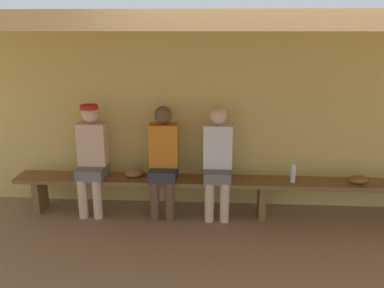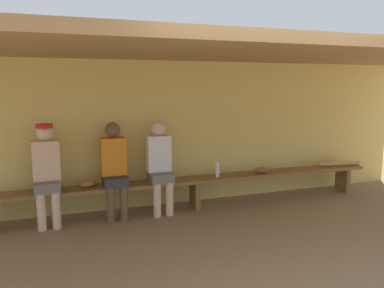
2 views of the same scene
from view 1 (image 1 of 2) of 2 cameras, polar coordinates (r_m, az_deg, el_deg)
back_wall at (r=5.21m, az=9.63°, el=3.35°), size 8.00×0.20×2.20m
dugout_roof at (r=3.80m, az=12.51°, el=16.23°), size 8.00×2.80×0.12m
bench at (r=4.99m, az=9.77°, el=-5.81°), size 6.00×0.36×0.46m
player_in_white at (r=5.07m, az=-13.82°, el=-1.40°), size 0.34×0.42×1.34m
player_near_post at (r=4.89m, az=-4.00°, el=-1.82°), size 0.34×0.42×1.34m
player_middle at (r=4.84m, az=3.60°, el=-1.96°), size 0.34×0.42×1.34m
water_bottle_green at (r=4.95m, az=13.93°, el=-4.03°), size 0.06×0.06×0.23m
baseball_glove_worn at (r=5.17m, az=22.21°, el=-4.63°), size 0.28×0.23×0.09m
baseball_glove_dark_brown at (r=5.04m, az=-8.00°, el=-4.05°), size 0.29×0.25×0.09m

